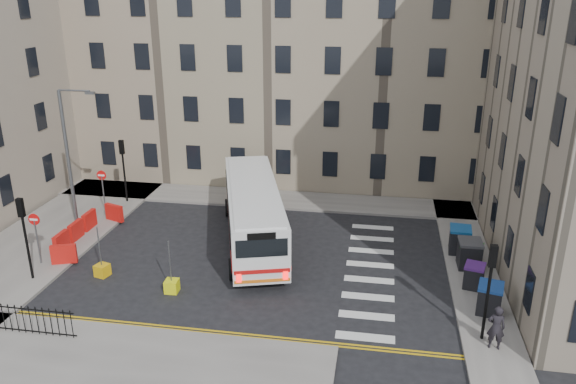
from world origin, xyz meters
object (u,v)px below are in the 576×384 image
(wheelie_bin_b, at_px, (474,276))
(wheelie_bin_d, at_px, (469,254))
(streetlamp, at_px, (68,158))
(wheelie_bin_e, at_px, (460,240))
(bus, at_px, (253,211))
(wheelie_bin_a, at_px, (490,298))
(pedestrian, at_px, (496,327))
(wheelie_bin_c, at_px, (471,255))
(bollard_chevron, at_px, (172,286))
(bollard_yellow, at_px, (102,270))

(wheelie_bin_b, bearing_deg, wheelie_bin_d, 104.00)
(streetlamp, xyz_separation_m, wheelie_bin_e, (21.57, 0.40, -3.49))
(bus, distance_m, wheelie_bin_e, 11.11)
(wheelie_bin_a, relative_size, wheelie_bin_b, 1.13)
(wheelie_bin_e, distance_m, pedestrian, 8.48)
(wheelie_bin_d, bearing_deg, wheelie_bin_c, 30.86)
(streetlamp, distance_m, wheelie_bin_c, 22.27)
(wheelie_bin_c, height_order, bollard_chevron, wheelie_bin_c)
(wheelie_bin_a, distance_m, bollard_yellow, 18.09)
(wheelie_bin_b, relative_size, wheelie_bin_c, 0.91)
(wheelie_bin_d, bearing_deg, pedestrian, -89.82)
(streetlamp, height_order, bus, streetlamp)
(wheelie_bin_c, xyz_separation_m, wheelie_bin_d, (-0.10, -0.06, 0.12))
(wheelie_bin_d, distance_m, bollard_chevron, 14.60)
(wheelie_bin_b, height_order, bollard_yellow, wheelie_bin_b)
(wheelie_bin_e, bearing_deg, wheelie_bin_c, -71.84)
(bollard_chevron, bearing_deg, wheelie_bin_c, 18.51)
(bus, relative_size, wheelie_bin_b, 9.88)
(bus, bearing_deg, wheelie_bin_d, -23.95)
(pedestrian, distance_m, bollard_chevron, 14.14)
(wheelie_bin_c, bearing_deg, bus, -165.42)
(wheelie_bin_a, relative_size, wheelie_bin_c, 1.02)
(bus, relative_size, bollard_chevron, 19.96)
(wheelie_bin_c, distance_m, pedestrian, 6.87)
(wheelie_bin_d, xyz_separation_m, wheelie_bin_e, (-0.28, 1.66, -0.02))
(pedestrian, bearing_deg, bus, -31.59)
(wheelie_bin_b, bearing_deg, bollard_chevron, -154.42)
(bollard_chevron, bearing_deg, bus, 67.37)
(streetlamp, relative_size, wheelie_bin_e, 5.92)
(wheelie_bin_a, height_order, wheelie_bin_b, wheelie_bin_a)
(wheelie_bin_d, relative_size, pedestrian, 0.77)
(bus, xyz_separation_m, bollard_chevron, (-2.51, -6.02, -1.54))
(streetlamp, height_order, pedestrian, streetlamp)
(streetlamp, relative_size, bollard_yellow, 13.57)
(bus, xyz_separation_m, bollard_yellow, (-6.43, -5.12, -1.54))
(wheelie_bin_d, relative_size, bollard_chevron, 2.36)
(wheelie_bin_c, bearing_deg, bollard_yellow, -146.78)
(wheelie_bin_b, bearing_deg, wheelie_bin_e, 108.77)
(wheelie_bin_b, distance_m, pedestrian, 4.79)
(bus, distance_m, bollard_chevron, 6.70)
(wheelie_bin_c, distance_m, bollard_chevron, 14.71)
(wheelie_bin_a, distance_m, wheelie_bin_c, 4.21)
(wheelie_bin_a, bearing_deg, wheelie_bin_c, 105.82)
(streetlamp, height_order, bollard_chevron, streetlamp)
(streetlamp, distance_m, bollard_chevron, 10.71)
(wheelie_bin_a, xyz_separation_m, wheelie_bin_b, (-0.35, 2.12, -0.08))
(wheelie_bin_b, height_order, wheelie_bin_c, wheelie_bin_c)
(wheelie_bin_c, xyz_separation_m, wheelie_bin_e, (-0.37, 1.60, 0.10))
(wheelie_bin_d, bearing_deg, streetlamp, 176.02)
(wheelie_bin_b, relative_size, wheelie_bin_d, 0.86)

